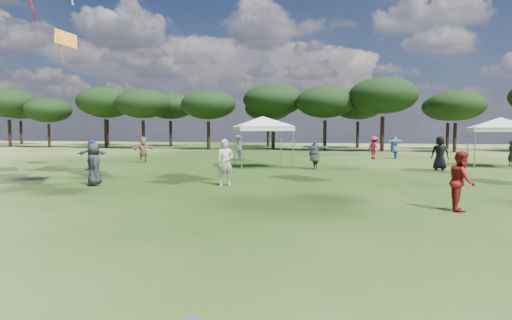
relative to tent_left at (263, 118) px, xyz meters
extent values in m
cylinder|color=black|center=(-38.15, 21.82, -1.12)|extent=(0.40, 0.40, 3.51)
ellipsoid|color=black|center=(-38.15, 21.82, 2.75)|extent=(6.82, 6.82, 3.68)
cylinder|color=black|center=(-32.29, 21.82, -1.41)|extent=(0.33, 0.33, 2.92)
ellipsoid|color=black|center=(-32.29, 21.82, 1.80)|extent=(5.67, 5.67, 3.06)
cylinder|color=black|center=(-24.40, 22.02, -1.13)|extent=(0.40, 0.40, 3.49)
ellipsoid|color=black|center=(-24.40, 22.02, 2.72)|extent=(6.79, 6.79, 3.66)
cylinder|color=black|center=(-19.25, 21.74, -1.22)|extent=(0.38, 0.38, 3.32)
ellipsoid|color=black|center=(-19.25, 21.74, 2.43)|extent=(6.44, 6.44, 3.47)
cylinder|color=black|center=(-10.85, 21.02, -1.30)|extent=(0.36, 0.36, 3.14)
ellipsoid|color=black|center=(-10.85, 21.02, 2.16)|extent=(6.11, 6.11, 3.29)
cylinder|color=black|center=(-3.73, 22.53, -1.14)|extent=(0.40, 0.40, 3.46)
ellipsoid|color=black|center=(-3.73, 22.53, 2.67)|extent=(6.73, 6.73, 3.63)
cylinder|color=black|center=(2.09, 21.36, -1.27)|extent=(0.37, 0.37, 3.21)
ellipsoid|color=black|center=(2.09, 21.36, 2.26)|extent=(6.24, 6.24, 3.36)
cylinder|color=black|center=(7.92, 20.90, -1.10)|extent=(0.41, 0.41, 3.56)
ellipsoid|color=black|center=(7.92, 20.90, 2.82)|extent=(6.91, 6.91, 3.73)
cylinder|color=black|center=(14.86, 21.23, -1.43)|extent=(0.33, 0.33, 2.88)
ellipsoid|color=black|center=(14.86, 21.23, 1.74)|extent=(5.60, 5.60, 3.02)
cylinder|color=black|center=(-44.27, 30.52, -1.09)|extent=(0.41, 0.41, 3.56)
ellipsoid|color=black|center=(-44.27, 30.52, 2.82)|extent=(6.92, 6.92, 3.73)
cylinder|color=black|center=(-29.43, 30.28, -1.06)|extent=(0.41, 0.41, 3.62)
ellipsoid|color=black|center=(-29.43, 30.28, 2.92)|extent=(7.03, 7.03, 3.79)
cylinder|color=black|center=(-18.73, 28.29, -1.19)|extent=(0.39, 0.39, 3.37)
ellipsoid|color=black|center=(-18.73, 28.29, 2.52)|extent=(6.54, 6.54, 3.53)
cylinder|color=black|center=(-5.86, 30.04, -1.32)|extent=(0.36, 0.36, 3.11)
ellipsoid|color=black|center=(-5.86, 30.04, 2.11)|extent=(6.05, 6.05, 3.26)
cylinder|color=black|center=(5.49, 29.25, -1.27)|extent=(0.37, 0.37, 3.20)
ellipsoid|color=black|center=(5.49, 29.25, 2.24)|extent=(6.21, 6.21, 3.35)
cylinder|color=black|center=(15.49, 28.07, -1.38)|extent=(0.34, 0.34, 2.99)
ellipsoid|color=black|center=(15.49, 28.07, 1.91)|extent=(5.81, 5.81, 3.13)
cylinder|color=gray|center=(-0.76, -1.93, -1.71)|extent=(0.06, 0.06, 2.32)
cylinder|color=gray|center=(1.93, -0.76, -1.71)|extent=(0.06, 0.06, 2.32)
cylinder|color=gray|center=(-1.93, 0.76, -1.71)|extent=(0.06, 0.06, 2.32)
cylinder|color=gray|center=(0.76, 1.93, -1.71)|extent=(0.06, 0.06, 2.32)
cube|color=white|center=(0.00, 0.00, -0.60)|extent=(4.08, 4.08, 0.25)
pyramid|color=white|center=(0.00, 0.00, 0.13)|extent=(5.78, 5.78, 0.60)
cylinder|color=gray|center=(12.03, 2.27, -1.74)|extent=(0.06, 0.06, 2.27)
cylinder|color=gray|center=(12.35, 5.27, -1.74)|extent=(0.06, 0.06, 2.27)
cube|color=white|center=(13.69, 3.61, -0.66)|extent=(3.50, 3.50, 0.25)
pyramid|color=white|center=(13.69, 3.61, 0.07)|extent=(6.44, 6.44, 0.60)
imported|color=#AA1C38|center=(6.68, 8.83, -2.02)|extent=(1.24, 1.22, 1.72)
imported|color=navy|center=(8.23, 9.73, -2.02)|extent=(1.72, 2.04, 1.72)
imported|color=#2D2D32|center=(14.63, 4.45, -2.10)|extent=(0.48, 0.63, 1.55)
imported|color=#8E654D|center=(-8.62, 1.72, -2.00)|extent=(1.55, 1.49, 1.76)
imported|color=maroon|center=(8.19, -12.02, -2.05)|extent=(0.70, 0.85, 1.64)
imported|color=black|center=(9.84, 0.44, -1.94)|extent=(1.00, 0.74, 1.87)
imported|color=navy|center=(-8.76, -3.80, -2.03)|extent=(1.58, 1.26, 1.68)
imported|color=#515256|center=(3.12, -0.70, -2.08)|extent=(1.91, 1.54, 1.59)
imported|color=beige|center=(-3.12, 5.57, -1.96)|extent=(0.83, 1.00, 1.84)
imported|color=#B9B5AE|center=(0.34, -8.40, -1.95)|extent=(0.80, 0.72, 1.84)
imported|color=#27272B|center=(-4.69, -9.64, -2.03)|extent=(0.92, 0.98, 1.68)
plane|color=orange|center=(-10.38, -3.54, 4.38)|extent=(1.73, 2.04, 1.32)
camera|label=1|loc=(5.39, -24.54, -0.66)|focal=30.00mm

